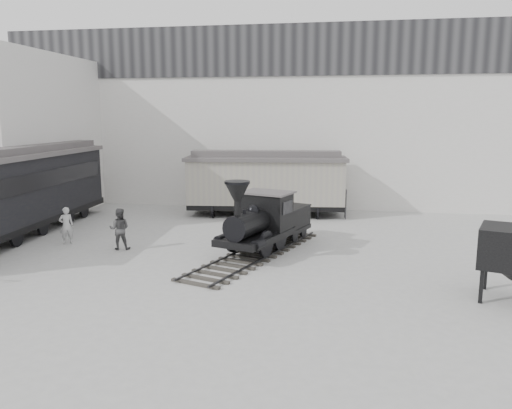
% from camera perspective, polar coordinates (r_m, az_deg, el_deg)
% --- Properties ---
extents(ground, '(90.00, 90.00, 0.00)m').
position_cam_1_polar(ground, '(17.95, -4.15, -8.30)').
color(ground, '#9E9E9B').
extents(north_wall, '(34.00, 2.51, 11.00)m').
position_cam_1_polar(north_wall, '(31.80, 2.02, 9.87)').
color(north_wall, silver).
rests_on(north_wall, ground).
extents(west_pavilion, '(7.00, 12.11, 9.00)m').
position_cam_1_polar(west_pavilion, '(32.36, -25.86, 7.01)').
color(west_pavilion, silver).
rests_on(west_pavilion, ground).
extents(locomotive, '(4.82, 9.06, 3.15)m').
position_cam_1_polar(locomotive, '(20.96, 0.84, -2.29)').
color(locomotive, '#2B2824').
rests_on(locomotive, ground).
extents(boxcar, '(9.33, 3.70, 3.73)m').
position_cam_1_polar(boxcar, '(28.62, 1.13, 2.63)').
color(boxcar, black).
rests_on(boxcar, ground).
extents(passenger_coach, '(3.72, 14.89, 3.96)m').
position_cam_1_polar(passenger_coach, '(25.94, -26.25, 1.34)').
color(passenger_coach, black).
rests_on(passenger_coach, ground).
extents(visitor_a, '(0.73, 0.68, 1.68)m').
position_cam_1_polar(visitor_a, '(23.83, -20.86, -2.26)').
color(visitor_a, '#B2B2B2').
rests_on(visitor_a, ground).
extents(visitor_b, '(0.99, 0.84, 1.79)m').
position_cam_1_polar(visitor_b, '(22.13, -15.33, -2.71)').
color(visitor_b, '#444345').
rests_on(visitor_b, ground).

